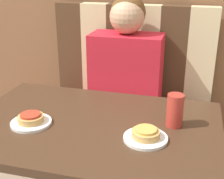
# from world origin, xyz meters

# --- Properties ---
(booth_seat) EXTENTS (1.05, 0.52, 0.46)m
(booth_seat) POSITION_xyz_m (0.00, 0.67, 0.23)
(booth_seat) COLOR #5B1919
(booth_seat) RESTS_ON ground_plane
(booth_backrest) EXTENTS (1.05, 0.09, 0.64)m
(booth_backrest) POSITION_xyz_m (0.00, 0.88, 0.78)
(booth_backrest) COLOR #4C331E
(booth_backrest) RESTS_ON booth_seat
(dining_table) EXTENTS (1.08, 0.72, 0.71)m
(dining_table) POSITION_xyz_m (0.00, 0.00, 0.62)
(dining_table) COLOR #422B1C
(dining_table) RESTS_ON ground_plane
(person) EXTENTS (0.43, 0.24, 0.72)m
(person) POSITION_xyz_m (0.00, 0.67, 0.81)
(person) COLOR red
(person) RESTS_ON booth_seat
(plate_left) EXTENTS (0.17, 0.17, 0.01)m
(plate_left) POSITION_xyz_m (-0.24, -0.07, 0.72)
(plate_left) COLOR white
(plate_left) RESTS_ON dining_table
(plate_right) EXTENTS (0.17, 0.17, 0.01)m
(plate_right) POSITION_xyz_m (0.24, -0.07, 0.72)
(plate_right) COLOR white
(plate_right) RESTS_ON dining_table
(pizza_left) EXTENTS (0.11, 0.11, 0.04)m
(pizza_left) POSITION_xyz_m (-0.24, -0.07, 0.74)
(pizza_left) COLOR tan
(pizza_left) RESTS_ON plate_left
(pizza_right) EXTENTS (0.11, 0.11, 0.04)m
(pizza_right) POSITION_xyz_m (0.24, -0.07, 0.74)
(pizza_right) COLOR tan
(pizza_right) RESTS_ON plate_right
(drinking_cup) EXTENTS (0.07, 0.07, 0.14)m
(drinking_cup) POSITION_xyz_m (0.34, 0.07, 0.78)
(drinking_cup) COLOR #B23328
(drinking_cup) RESTS_ON dining_table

